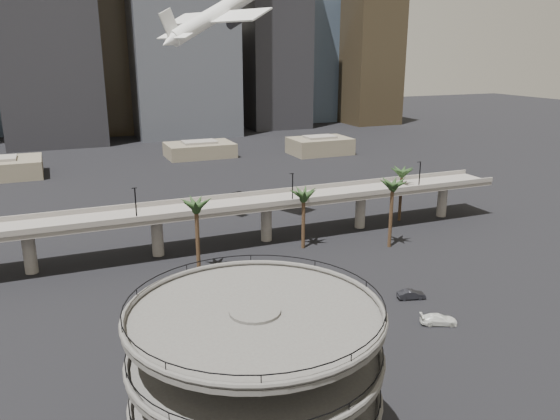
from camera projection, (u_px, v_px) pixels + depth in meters
name	position (u px, v px, depth m)	size (l,w,h in m)	color
ground	(357.00, 410.00, 58.86)	(700.00, 700.00, 0.00)	black
parking_ramp	(256.00, 377.00, 47.73)	(22.20, 22.20, 17.35)	#4A4845
overpass	(213.00, 212.00, 105.48)	(130.00, 9.30, 14.70)	gray
palm_trees	(330.00, 190.00, 105.68)	(54.40, 18.40, 14.00)	#48301F
low_buildings	(162.00, 155.00, 186.58)	(135.00, 27.50, 6.80)	#665E4B
skyline	(142.00, 25.00, 243.07)	(269.00, 86.00, 132.10)	gray
airborne_jet	(217.00, 14.00, 113.47)	(28.49, 27.23, 16.10)	silver
car_a	(246.00, 325.00, 75.54)	(1.62, 4.01, 1.37)	red
car_b	(411.00, 295.00, 85.06)	(1.52, 4.37, 1.44)	black
car_c	(439.00, 319.00, 77.13)	(2.09, 5.13, 1.49)	white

